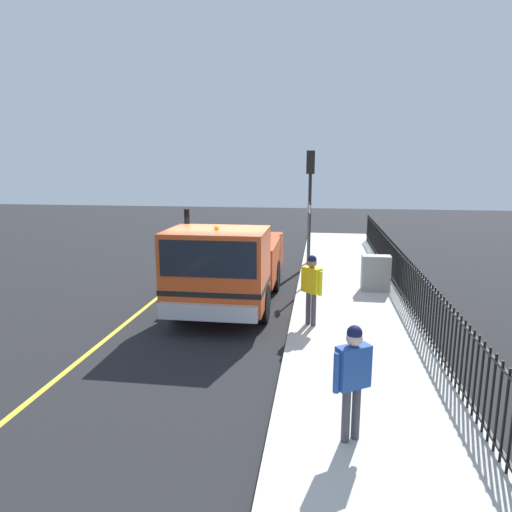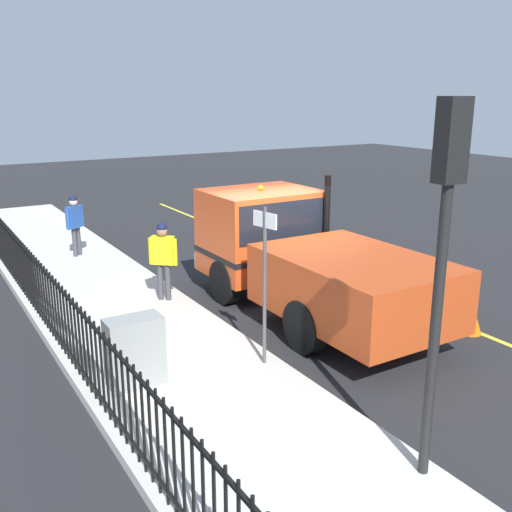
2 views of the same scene
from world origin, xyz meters
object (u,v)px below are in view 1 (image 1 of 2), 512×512
object	(u,v)px
traffic_cone	(184,271)
street_sign	(308,234)
traffic_light_near	(310,184)
utility_cabinet	(376,273)
worker_standing	(312,283)
pedestrian_distant	(353,371)
work_truck	(229,262)

from	to	relation	value
traffic_cone	street_sign	xyz separation A→B (m)	(4.20, -0.69, 1.47)
traffic_light_near	utility_cabinet	size ratio (longest dim) A/B	3.97
worker_standing	street_sign	xyz separation A→B (m)	(-0.20, 3.67, 0.57)
street_sign	worker_standing	bearing A→B (deg)	-86.88
pedestrian_distant	utility_cabinet	distance (m)	7.87
work_truck	utility_cabinet	world-z (taller)	work_truck
utility_cabinet	street_sign	xyz separation A→B (m)	(-2.04, 0.39, 1.06)
work_truck	worker_standing	bearing A→B (deg)	145.17
utility_cabinet	traffic_cone	world-z (taller)	utility_cabinet
worker_standing	traffic_light_near	xyz separation A→B (m)	(-0.26, 7.04, 1.96)
work_truck	pedestrian_distant	bearing A→B (deg)	115.58
work_truck	street_sign	xyz separation A→B (m)	(2.08, 2.09, 0.49)
worker_standing	traffic_cone	distance (m)	6.26
traffic_cone	street_sign	distance (m)	4.51
worker_standing	pedestrian_distant	xyz separation A→B (m)	(0.65, -4.49, -0.02)
worker_standing	utility_cabinet	size ratio (longest dim) A/B	1.57
pedestrian_distant	traffic_light_near	distance (m)	11.74
utility_cabinet	street_sign	distance (m)	2.33
work_truck	pedestrian_distant	world-z (taller)	work_truck
work_truck	utility_cabinet	xyz separation A→B (m)	(4.11, 1.70, -0.57)
traffic_cone	street_sign	size ratio (longest dim) A/B	0.22
work_truck	traffic_cone	world-z (taller)	work_truck
utility_cabinet	traffic_light_near	bearing A→B (deg)	119.07
work_truck	traffic_light_near	bearing A→B (deg)	-110.43
worker_standing	traffic_cone	world-z (taller)	worker_standing
worker_standing	pedestrian_distant	distance (m)	4.54
worker_standing	utility_cabinet	bearing A→B (deg)	-77.42
work_truck	traffic_cone	bearing A→B (deg)	-52.75
traffic_light_near	work_truck	bearing A→B (deg)	72.35
work_truck	traffic_cone	distance (m)	3.63
traffic_light_near	traffic_cone	distance (m)	5.71
traffic_light_near	utility_cabinet	world-z (taller)	traffic_light_near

